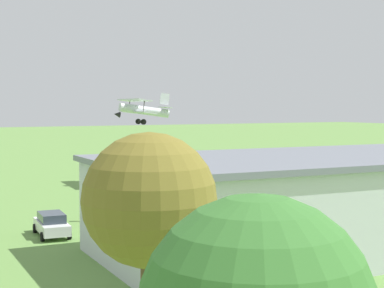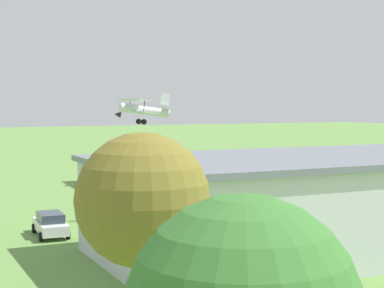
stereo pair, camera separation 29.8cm
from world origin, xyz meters
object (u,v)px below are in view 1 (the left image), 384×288
Objects in this scene: car_white at (52,224)px; person_watching_takeoff at (308,189)px; person_near_hangar_door at (96,215)px; biplane at (141,109)px; tree_behind_hangar_left at (149,203)px; hangar at (369,198)px; person_walking_on_apron at (100,207)px; person_by_parked_cars at (83,212)px.

person_watching_takeoff is (-27.07, -5.82, 0.03)m from car_white.
person_near_hangar_door is at bearing -154.96° from car_white.
person_watching_takeoff is (-10.41, 17.32, -7.87)m from biplane.
tree_behind_hangar_left is (20.38, 48.79, -2.52)m from biplane.
tree_behind_hangar_left is at bearing 67.33° from biplane.
hangar reaches higher than car_white.
person_near_hangar_door is at bearing 9.79° from person_watching_takeoff.
person_watching_takeoff is (-8.80, -17.65, -2.14)m from hangar.
biplane is at bearing -112.67° from tree_behind_hangar_left.
biplane is 4.75× the size of person_watching_takeoff.
person_watching_takeoff reaches higher than person_walking_on_apron.
person_walking_on_apron is 33.06m from tree_behind_hangar_left.
car_white is at bearing 45.72° from person_walking_on_apron.
biplane is 1.00× the size of tree_behind_hangar_left.
person_watching_takeoff is (-21.58, -0.19, 0.10)m from person_walking_on_apron.
person_walking_on_apron is at bearing -112.57° from person_near_hangar_door.
person_near_hangar_door is 1.10× the size of person_walking_on_apron.
person_near_hangar_door reaches higher than car_white.
hangar is at bearing 147.09° from car_white.
biplane is at bearing -58.99° from person_watching_takeoff.
hangar is 4.39× the size of tree_behind_hangar_left.
biplane is at bearing -87.35° from hangar.
person_near_hangar_door is at bearing 67.43° from person_walking_on_apron.
person_walking_on_apron is (-1.58, -3.81, -0.09)m from person_near_hangar_door.
biplane is at bearing -124.66° from person_by_parked_cars.
person_walking_on_apron is (11.16, 17.51, -7.96)m from biplane.
tree_behind_hangar_left is at bearing 81.74° from car_white.
person_by_parked_cars is 0.18× the size of tree_behind_hangar_left.
tree_behind_hangar_left reaches higher than car_white.
person_by_parked_cars is 31.29m from tree_behind_hangar_left.
tree_behind_hangar_left reaches higher than person_by_parked_cars.
person_near_hangar_door is 4.13m from person_walking_on_apron.
person_by_parked_cars is at bearing -82.94° from person_near_hangar_door.
car_white reaches higher than person_by_parked_cars.
hangar is 35.48m from biplane.
person_watching_takeoff is 1.15× the size of person_by_parked_cars.
tree_behind_hangar_left is (7.33, 29.92, 5.47)m from person_by_parked_cars.
hangar is 19.84m from person_watching_takeoff.
tree_behind_hangar_left is (7.64, 27.47, 5.36)m from person_near_hangar_door.
car_white is (16.66, 23.15, -7.90)m from biplane.
person_walking_on_apron is (12.78, -17.46, -2.24)m from hangar.
person_near_hangar_door is 0.21× the size of tree_behind_hangar_left.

